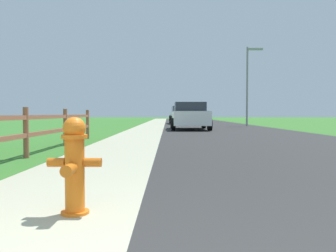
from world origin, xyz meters
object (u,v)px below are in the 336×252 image
at_px(fire_hydrant, 75,163).
at_px(parked_suv_white, 190,116).
at_px(parked_car_blue, 184,115).
at_px(street_lamp, 249,79).
at_px(parked_car_silver, 182,115).

xyz_separation_m(fire_hydrant, parked_suv_white, (2.08, 16.50, 0.31)).
distance_m(fire_hydrant, parked_car_blue, 38.23).
bearing_deg(street_lamp, parked_suv_white, -131.57).
height_order(fire_hydrant, street_lamp, street_lamp).
bearing_deg(street_lamp, fire_hydrant, -107.13).
relative_size(fire_hydrant, parked_suv_white, 0.19).
xyz_separation_m(fire_hydrant, parked_car_blue, (2.72, 38.14, 0.34)).
distance_m(fire_hydrant, parked_car_silver, 27.49).
bearing_deg(parked_car_silver, parked_suv_white, -89.94).
height_order(fire_hydrant, parked_suv_white, parked_suv_white).
bearing_deg(parked_car_blue, fire_hydrant, -94.08).
height_order(fire_hydrant, parked_car_silver, parked_car_silver).
distance_m(parked_car_silver, parked_car_blue, 10.74).
relative_size(fire_hydrant, parked_car_silver, 0.18).
distance_m(parked_car_silver, street_lamp, 7.80).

